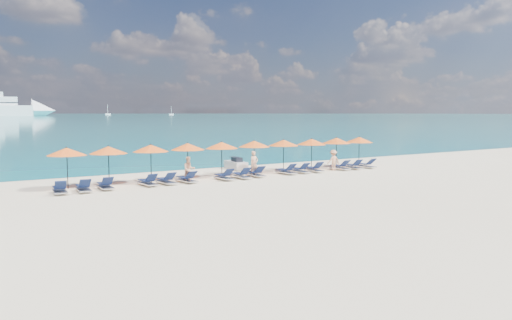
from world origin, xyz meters
TOP-DOWN VIEW (x-y plane):
  - ground at (0.00, 0.00)m, footprint 1400.00×1400.00m
  - sailboat_near at (227.71, 560.33)m, footprint 5.72×1.91m
  - sailboat_far at (160.00, 599.63)m, footprint 6.68×2.23m
  - jetski at (1.74, 8.45)m, footprint 1.16×2.47m
  - beachgoer_a at (0.69, 4.33)m, footprint 0.62×0.44m
  - beachgoer_b at (-3.88, 4.27)m, footprint 0.79×0.54m
  - beachgoer_c at (7.11, 4.06)m, footprint 0.98×0.51m
  - umbrella_0 at (-10.53, 5.19)m, footprint 2.10×2.10m
  - umbrella_1 at (-8.35, 5.08)m, footprint 2.10×2.10m
  - umbrella_2 at (-5.89, 5.12)m, footprint 2.10×2.10m
  - umbrella_3 at (-3.50, 5.25)m, footprint 2.10×2.10m
  - umbrella_4 at (-1.20, 5.15)m, footprint 2.10×2.10m
  - umbrella_5 at (1.26, 5.22)m, footprint 2.10×2.10m
  - umbrella_6 at (3.55, 5.10)m, footprint 2.10×2.10m
  - umbrella_7 at (5.90, 5.00)m, footprint 2.10×2.10m
  - umbrella_8 at (8.35, 5.16)m, footprint 2.10×2.10m
  - umbrella_9 at (10.56, 5.09)m, footprint 2.10×2.10m
  - lounger_0 at (-11.21, 3.78)m, footprint 0.79×1.75m
  - lounger_1 at (-10.06, 3.74)m, footprint 0.76×1.75m
  - lounger_2 at (-8.89, 3.94)m, footprint 0.70×1.73m
  - lounger_3 at (-6.52, 3.98)m, footprint 0.70×1.73m
  - lounger_4 at (-5.42, 4.01)m, footprint 0.71×1.73m
  - lounger_5 at (-4.17, 3.96)m, footprint 0.78×1.75m
  - lounger_6 at (-1.77, 3.80)m, footprint 0.62×1.70m
  - lounger_7 at (-0.57, 3.82)m, footprint 0.64×1.71m
  - lounger_8 at (0.63, 4.04)m, footprint 0.68×1.72m
  - lounger_9 at (3.06, 4.09)m, footprint 0.70×1.73m
  - lounger_10 at (4.16, 4.08)m, footprint 0.71×1.73m
  - lounger_11 at (5.37, 4.05)m, footprint 0.76×1.75m
  - lounger_12 at (7.72, 4.01)m, footprint 0.66×1.71m
  - lounger_13 at (8.79, 3.87)m, footprint 0.73×1.74m
  - lounger_14 at (10.10, 3.89)m, footprint 0.69×1.72m

SIDE VIEW (x-z plane):
  - ground at x=0.00m, z-range 0.00..0.00m
  - lounger_0 at x=-11.21m, z-range -0.09..0.56m
  - lounger_1 at x=-10.06m, z-range -0.09..0.56m
  - lounger_2 at x=-8.89m, z-range -0.09..0.56m
  - lounger_3 at x=-6.52m, z-range -0.09..0.56m
  - lounger_4 at x=-5.42m, z-range -0.09..0.56m
  - lounger_5 at x=-4.17m, z-range -0.09..0.56m
  - lounger_6 at x=-1.77m, z-range -0.09..0.56m
  - lounger_7 at x=-0.57m, z-range -0.09..0.56m
  - lounger_8 at x=0.63m, z-range -0.09..0.56m
  - lounger_9 at x=3.06m, z-range -0.09..0.56m
  - lounger_10 at x=4.16m, z-range -0.09..0.56m
  - lounger_11 at x=5.37m, z-range -0.09..0.56m
  - lounger_12 at x=7.72m, z-range -0.09..0.56m
  - lounger_13 at x=8.79m, z-range -0.09..0.56m
  - lounger_14 at x=10.10m, z-range -0.09..0.56m
  - jetski at x=1.74m, z-range -0.07..0.77m
  - beachgoer_c at x=7.11m, z-range 0.00..1.46m
  - beachgoer_b at x=-3.88m, z-range 0.00..1.49m
  - beachgoer_a at x=0.69m, z-range 0.00..1.63m
  - sailboat_near at x=227.71m, z-range -4.17..6.32m
  - sailboat_far at x=160.00m, z-range -4.86..7.38m
  - umbrella_0 at x=-10.53m, z-range 0.88..3.16m
  - umbrella_1 at x=-8.35m, z-range 0.88..3.16m
  - umbrella_2 at x=-5.89m, z-range 0.88..3.16m
  - umbrella_3 at x=-3.50m, z-range 0.88..3.16m
  - umbrella_4 at x=-1.20m, z-range 0.88..3.16m
  - umbrella_5 at x=1.26m, z-range 0.88..3.16m
  - umbrella_6 at x=3.55m, z-range 0.88..3.16m
  - umbrella_7 at x=5.90m, z-range 0.88..3.16m
  - umbrella_8 at x=8.35m, z-range 0.88..3.16m
  - umbrella_9 at x=10.56m, z-range 0.88..3.16m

